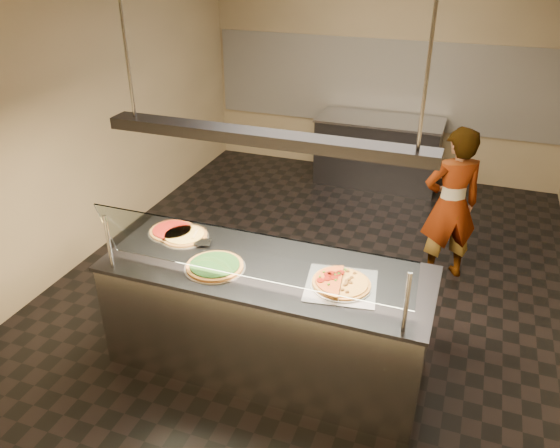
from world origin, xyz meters
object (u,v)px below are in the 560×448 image
(perforated_tray, at_px, (341,285))
(half_pizza_pepperoni, at_px, (328,279))
(half_pizza_sausage, at_px, (355,285))
(prep_table, at_px, (378,151))
(pizza_tomato, at_px, (173,230))
(heat_lamp_housing, at_px, (264,138))
(pizza_spinach, at_px, (215,266))
(pizza_spatula, at_px, (199,237))
(serving_counter, at_px, (267,316))
(sneeze_guard, at_px, (247,256))
(pizza_cheese, at_px, (185,235))
(worker, at_px, (451,205))

(perforated_tray, xyz_separation_m, half_pizza_pepperoni, (-0.10, 0.00, 0.03))
(half_pizza_sausage, relative_size, prep_table, 0.26)
(half_pizza_pepperoni, bearing_deg, half_pizza_sausage, 0.29)
(perforated_tray, height_order, prep_table, perforated_tray)
(half_pizza_pepperoni, distance_m, prep_table, 4.09)
(pizza_tomato, xyz_separation_m, heat_lamp_housing, (0.94, -0.24, 1.01))
(pizza_spinach, distance_m, prep_table, 4.18)
(pizza_tomato, distance_m, pizza_spatula, 0.28)
(serving_counter, relative_size, sneeze_guard, 1.11)
(serving_counter, relative_size, half_pizza_pepperoni, 5.72)
(heat_lamp_housing, bearing_deg, pizza_cheese, 165.97)
(perforated_tray, relative_size, prep_table, 0.33)
(pizza_spatula, bearing_deg, perforated_tray, -10.57)
(pizza_spinach, relative_size, heat_lamp_housing, 0.20)
(sneeze_guard, height_order, pizza_tomato, sneeze_guard)
(half_pizza_pepperoni, bearing_deg, pizza_spinach, -173.70)
(half_pizza_pepperoni, relative_size, pizza_tomato, 1.09)
(half_pizza_sausage, distance_m, prep_table, 4.11)
(half_pizza_pepperoni, height_order, pizza_tomato, half_pizza_pepperoni)
(half_pizza_sausage, xyz_separation_m, prep_table, (-0.58, 4.04, -0.49))
(prep_table, distance_m, worker, 2.43)
(serving_counter, distance_m, heat_lamp_housing, 1.48)
(half_pizza_sausage, xyz_separation_m, pizza_spatula, (-1.36, 0.23, 0.00))
(perforated_tray, distance_m, pizza_spatula, 1.28)
(half_pizza_sausage, distance_m, pizza_spinach, 1.05)
(pizza_tomato, bearing_deg, serving_counter, -14.50)
(pizza_spatula, xyz_separation_m, heat_lamp_housing, (0.67, -0.19, 0.99))
(perforated_tray, height_order, pizza_spinach, pizza_spinach)
(half_pizza_sausage, bearing_deg, serving_counter, 176.41)
(pizza_tomato, bearing_deg, sneeze_guard, -31.94)
(pizza_spinach, bearing_deg, pizza_cheese, 142.61)
(pizza_cheese, relative_size, worker, 0.25)
(half_pizza_sausage, height_order, pizza_tomato, half_pizza_sausage)
(serving_counter, height_order, sneeze_guard, sneeze_guard)
(sneeze_guard, relative_size, pizza_spatula, 10.15)
(worker, bearing_deg, half_pizza_pepperoni, 42.50)
(prep_table, bearing_deg, pizza_spatula, -101.50)
(worker, xyz_separation_m, heat_lamp_housing, (-1.22, -1.86, 1.15))
(half_pizza_sausage, bearing_deg, worker, 74.47)
(pizza_tomato, relative_size, pizza_spatula, 1.80)
(pizza_spatula, relative_size, prep_table, 0.13)
(pizza_cheese, xyz_separation_m, heat_lamp_housing, (0.80, -0.20, 1.01))
(pizza_spinach, distance_m, pizza_tomato, 0.70)
(heat_lamp_housing, bearing_deg, perforated_tray, -4.36)
(pizza_cheese, bearing_deg, prep_table, 76.54)
(pizza_cheese, xyz_separation_m, prep_table, (0.91, 3.79, -0.48))
(sneeze_guard, bearing_deg, pizza_tomato, 148.06)
(pizza_cheese, bearing_deg, pizza_tomato, 162.79)
(half_pizza_sausage, bearing_deg, pizza_cheese, 170.72)
(serving_counter, distance_m, sneeze_guard, 0.83)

